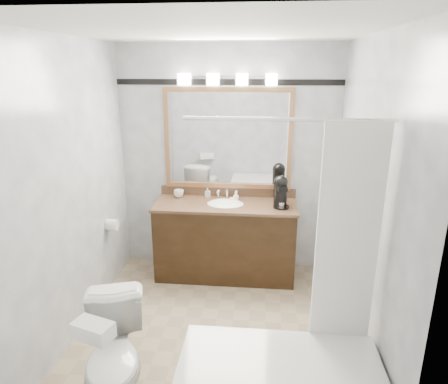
{
  "coord_description": "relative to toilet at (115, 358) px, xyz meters",
  "views": [
    {
      "loc": [
        0.38,
        -3.02,
        2.26
      ],
      "look_at": [
        0.05,
        0.35,
        1.19
      ],
      "focal_mm": 32.0,
      "sensor_mm": 36.0,
      "label": 1
    }
  ],
  "objects": [
    {
      "name": "room",
      "position": [
        0.58,
        0.86,
        0.88
      ],
      "size": [
        2.42,
        2.62,
        2.52
      ],
      "color": "tan",
      "rests_on": "ground"
    },
    {
      "name": "vanity",
      "position": [
        0.58,
        1.88,
        0.07
      ],
      "size": [
        1.53,
        0.58,
        0.97
      ],
      "color": "black",
      "rests_on": "ground"
    },
    {
      "name": "mirror",
      "position": [
        0.58,
        2.14,
        1.13
      ],
      "size": [
        1.4,
        0.04,
        1.1
      ],
      "color": "#A9764C",
      "rests_on": "room"
    },
    {
      "name": "vanity_light_bar",
      "position": [
        0.58,
        2.09,
        1.77
      ],
      "size": [
        1.02,
        0.14,
        0.12
      ],
      "color": "silver",
      "rests_on": "room"
    },
    {
      "name": "accent_stripe",
      "position": [
        0.58,
        2.15,
        1.73
      ],
      "size": [
        2.4,
        0.01,
        0.06
      ],
      "primitive_type": "cube",
      "color": "black",
      "rests_on": "room"
    },
    {
      "name": "tp_roll",
      "position": [
        -0.56,
        1.52,
        0.33
      ],
      "size": [
        0.11,
        0.12,
        0.12
      ],
      "primitive_type": "cylinder",
      "rotation": [
        0.0,
        1.57,
        0.0
      ],
      "color": "white",
      "rests_on": "room"
    },
    {
      "name": "toilet",
      "position": [
        0.0,
        0.0,
        0.0
      ],
      "size": [
        0.61,
        0.81,
        0.74
      ],
      "primitive_type": "imported",
      "rotation": [
        0.0,
        0.0,
        0.3
      ],
      "color": "white",
      "rests_on": "ground"
    },
    {
      "name": "tissue_box",
      "position": [
        0.0,
        -0.26,
        0.42
      ],
      "size": [
        0.27,
        0.2,
        0.1
      ],
      "primitive_type": "cube",
      "rotation": [
        0.0,
        0.0,
        -0.31
      ],
      "color": "white",
      "rests_on": "toilet"
    },
    {
      "name": "coffee_maker",
      "position": [
        1.16,
        1.85,
        0.65
      ],
      "size": [
        0.17,
        0.22,
        0.33
      ],
      "rotation": [
        0.0,
        0.0,
        0.18
      ],
      "color": "black",
      "rests_on": "vanity"
    },
    {
      "name": "cup_left",
      "position": [
        0.03,
        2.05,
        0.52
      ],
      "size": [
        0.12,
        0.12,
        0.08
      ],
      "primitive_type": "imported",
      "rotation": [
        0.0,
        0.0,
        -0.18
      ],
      "color": "white",
      "rests_on": "vanity"
    },
    {
      "name": "cup_right",
      "position": [
        0.05,
        2.05,
        0.52
      ],
      "size": [
        0.09,
        0.09,
        0.08
      ],
      "primitive_type": "imported",
      "rotation": [
        0.0,
        0.0,
        -0.01
      ],
      "color": "white",
      "rests_on": "vanity"
    },
    {
      "name": "soap_bottle_a",
      "position": [
        0.36,
        2.08,
        0.53
      ],
      "size": [
        0.06,
        0.06,
        0.1
      ],
      "primitive_type": "imported",
      "rotation": [
        0.0,
        0.0,
        -0.43
      ],
      "color": "white",
      "rests_on": "vanity"
    },
    {
      "name": "soap_bottle_b",
      "position": [
        0.68,
        2.02,
        0.52
      ],
      "size": [
        0.08,
        0.08,
        0.08
      ],
      "primitive_type": "imported",
      "rotation": [
        0.0,
        0.0,
        -0.23
      ],
      "color": "white",
      "rests_on": "vanity"
    },
    {
      "name": "soap_bar",
      "position": [
        0.66,
        1.99,
        0.49
      ],
      "size": [
        0.1,
        0.08,
        0.03
      ],
      "primitive_type": "cube",
      "rotation": [
        0.0,
        0.0,
        0.33
      ],
      "color": "beige",
      "rests_on": "vanity"
    }
  ]
}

